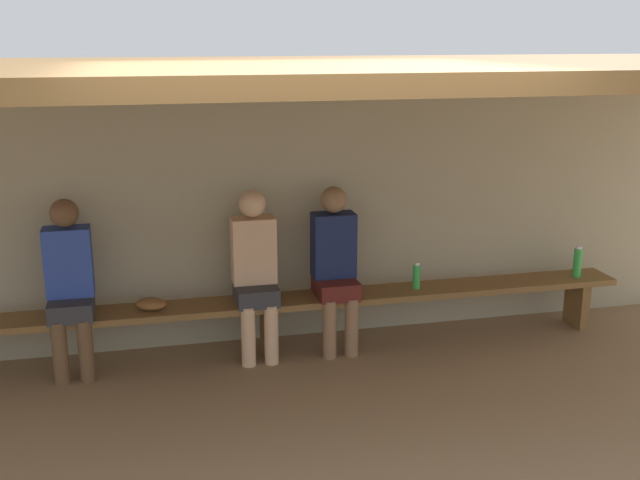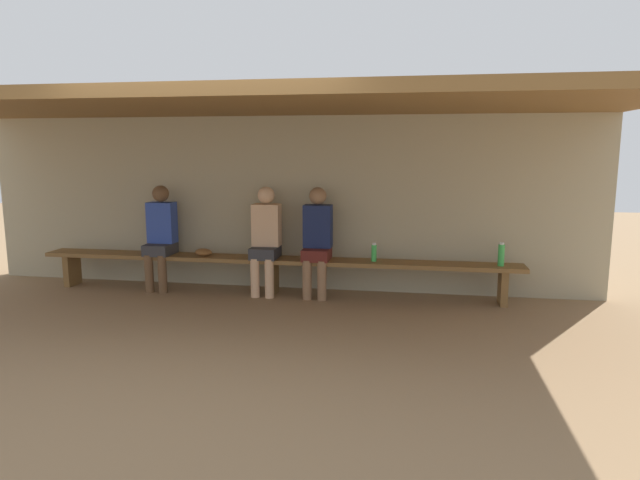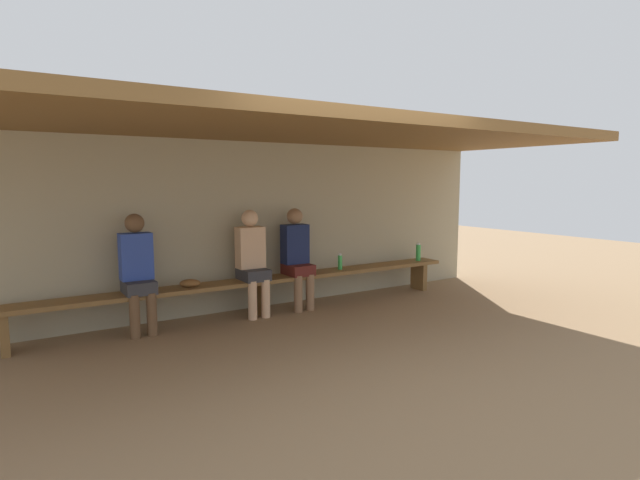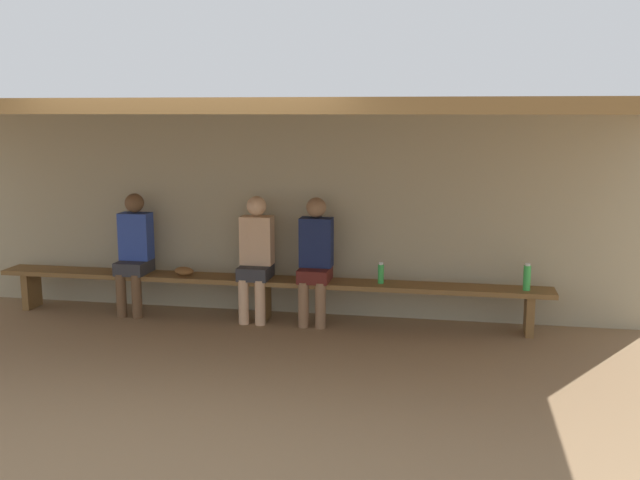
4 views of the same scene
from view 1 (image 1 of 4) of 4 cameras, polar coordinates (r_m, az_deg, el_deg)
The scene contains 10 objects.
ground_plane at distance 4.92m, azimuth -0.75°, elevation -15.43°, with size 24.00×24.00×0.00m, color #8C6D4C.
back_wall at distance 6.37m, azimuth -4.72°, elevation 2.32°, with size 8.00×0.20×2.20m, color tan.
dugout_roof at distance 4.94m, azimuth -2.66°, elevation 12.27°, with size 8.00×2.80×0.12m, color brown.
bench at distance 6.14m, azimuth -3.93°, elevation -5.09°, with size 6.00×0.36×0.46m.
player_in_blue at distance 6.14m, azimuth 1.13°, elevation -1.68°, with size 0.34×0.42×1.34m.
player_leftmost at distance 6.02m, azimuth -4.83°, elevation -2.08°, with size 0.34×0.42×1.34m.
player_in_white at distance 5.99m, azimuth -18.05°, elevation -2.88°, with size 0.34×0.42×1.34m.
water_bottle_green at distance 6.39m, azimuth 7.15°, elevation -2.66°, with size 0.06×0.06×0.22m.
water_bottle_blue at distance 7.00m, azimuth 18.51°, elevation -1.56°, with size 0.07×0.07×0.27m.
baseball_glove_tan at distance 6.02m, azimuth -12.40°, elevation -4.65°, with size 0.24×0.17×0.09m, color brown.
Camera 1 is at (-0.92, -4.14, 2.50)m, focal length 43.27 mm.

